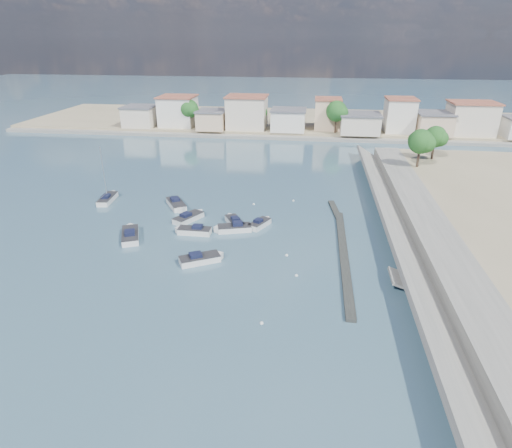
{
  "coord_description": "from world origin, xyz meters",
  "views": [
    {
      "loc": [
        2.63,
        -36.06,
        24.26
      ],
      "look_at": [
        -4.23,
        14.88,
        1.4
      ],
      "focal_mm": 30.0,
      "sensor_mm": 36.0,
      "label": 1
    }
  ],
  "objects_px": {
    "motorboat_d": "(233,229)",
    "sailboat": "(108,198)",
    "motorboat_g": "(177,205)",
    "motorboat_f": "(234,221)",
    "motorboat_h": "(202,259)",
    "motorboat_a": "(130,235)",
    "motorboat_b": "(260,224)",
    "motorboat_e": "(190,217)",
    "motorboat_c": "(193,231)"
  },
  "relations": [
    {
      "from": "motorboat_d",
      "to": "motorboat_g",
      "type": "height_order",
      "value": "same"
    },
    {
      "from": "motorboat_b",
      "to": "motorboat_f",
      "type": "relative_size",
      "value": 0.94
    },
    {
      "from": "motorboat_b",
      "to": "sailboat",
      "type": "relative_size",
      "value": 0.45
    },
    {
      "from": "motorboat_b",
      "to": "motorboat_c",
      "type": "height_order",
      "value": "same"
    },
    {
      "from": "motorboat_c",
      "to": "motorboat_h",
      "type": "relative_size",
      "value": 0.98
    },
    {
      "from": "motorboat_b",
      "to": "motorboat_e",
      "type": "height_order",
      "value": "same"
    },
    {
      "from": "motorboat_f",
      "to": "sailboat",
      "type": "bearing_deg",
      "value": 163.72
    },
    {
      "from": "motorboat_e",
      "to": "motorboat_f",
      "type": "bearing_deg",
      "value": -5.11
    },
    {
      "from": "motorboat_e",
      "to": "motorboat_h",
      "type": "relative_size",
      "value": 1.01
    },
    {
      "from": "sailboat",
      "to": "motorboat_c",
      "type": "bearing_deg",
      "value": -31.26
    },
    {
      "from": "motorboat_d",
      "to": "motorboat_f",
      "type": "height_order",
      "value": "same"
    },
    {
      "from": "motorboat_a",
      "to": "motorboat_g",
      "type": "bearing_deg",
      "value": 76.14
    },
    {
      "from": "motorboat_f",
      "to": "motorboat_g",
      "type": "xyz_separation_m",
      "value": [
        -9.86,
        5.11,
        0.0
      ]
    },
    {
      "from": "motorboat_d",
      "to": "motorboat_h",
      "type": "xyz_separation_m",
      "value": [
        -1.97,
        -8.87,
        0.0
      ]
    },
    {
      "from": "motorboat_h",
      "to": "sailboat",
      "type": "height_order",
      "value": "sailboat"
    },
    {
      "from": "motorboat_d",
      "to": "motorboat_e",
      "type": "distance_m",
      "value": 7.36
    },
    {
      "from": "motorboat_g",
      "to": "sailboat",
      "type": "xyz_separation_m",
      "value": [
        -11.62,
        1.16,
        0.05
      ]
    },
    {
      "from": "motorboat_a",
      "to": "motorboat_c",
      "type": "xyz_separation_m",
      "value": [
        7.77,
        2.21,
        0.0
      ]
    },
    {
      "from": "motorboat_d",
      "to": "motorboat_h",
      "type": "distance_m",
      "value": 9.09
    },
    {
      "from": "motorboat_b",
      "to": "sailboat",
      "type": "xyz_separation_m",
      "value": [
        -25.24,
        6.53,
        0.05
      ]
    },
    {
      "from": "motorboat_d",
      "to": "motorboat_c",
      "type": "bearing_deg",
      "value": -163.68
    },
    {
      "from": "motorboat_a",
      "to": "sailboat",
      "type": "bearing_deg",
      "value": 125.76
    },
    {
      "from": "motorboat_b",
      "to": "motorboat_f",
      "type": "bearing_deg",
      "value": 175.96
    },
    {
      "from": "motorboat_c",
      "to": "motorboat_h",
      "type": "distance_m",
      "value": 8.01
    },
    {
      "from": "motorboat_e",
      "to": "motorboat_g",
      "type": "distance_m",
      "value": 5.63
    },
    {
      "from": "motorboat_b",
      "to": "motorboat_d",
      "type": "height_order",
      "value": "same"
    },
    {
      "from": "motorboat_c",
      "to": "motorboat_d",
      "type": "relative_size",
      "value": 0.96
    },
    {
      "from": "motorboat_d",
      "to": "motorboat_h",
      "type": "height_order",
      "value": "same"
    },
    {
      "from": "motorboat_h",
      "to": "motorboat_d",
      "type": "bearing_deg",
      "value": 77.49
    },
    {
      "from": "motorboat_f",
      "to": "motorboat_h",
      "type": "xyz_separation_m",
      "value": [
        -1.74,
        -11.22,
        0.0
      ]
    },
    {
      "from": "motorboat_d",
      "to": "motorboat_e",
      "type": "xyz_separation_m",
      "value": [
        -6.75,
        2.93,
        0.0
      ]
    },
    {
      "from": "motorboat_e",
      "to": "sailboat",
      "type": "xyz_separation_m",
      "value": [
        -14.96,
        5.69,
        0.05
      ]
    },
    {
      "from": "motorboat_f",
      "to": "sailboat",
      "type": "distance_m",
      "value": 22.37
    },
    {
      "from": "motorboat_c",
      "to": "sailboat",
      "type": "bearing_deg",
      "value": 148.74
    },
    {
      "from": "motorboat_d",
      "to": "motorboat_e",
      "type": "height_order",
      "value": "same"
    },
    {
      "from": "motorboat_f",
      "to": "motorboat_g",
      "type": "height_order",
      "value": "same"
    },
    {
      "from": "motorboat_d",
      "to": "motorboat_f",
      "type": "bearing_deg",
      "value": 95.66
    },
    {
      "from": "motorboat_b",
      "to": "motorboat_g",
      "type": "relative_size",
      "value": 0.75
    },
    {
      "from": "motorboat_c",
      "to": "motorboat_h",
      "type": "height_order",
      "value": "same"
    },
    {
      "from": "motorboat_f",
      "to": "motorboat_b",
      "type": "bearing_deg",
      "value": -4.04
    },
    {
      "from": "motorboat_d",
      "to": "sailboat",
      "type": "xyz_separation_m",
      "value": [
        -21.7,
        8.62,
        0.05
      ]
    },
    {
      "from": "motorboat_e",
      "to": "motorboat_b",
      "type": "bearing_deg",
      "value": -4.72
    },
    {
      "from": "motorboat_b",
      "to": "sailboat",
      "type": "distance_m",
      "value": 26.07
    },
    {
      "from": "motorboat_h",
      "to": "motorboat_a",
      "type": "bearing_deg",
      "value": 154.54
    },
    {
      "from": "motorboat_b",
      "to": "motorboat_h",
      "type": "xyz_separation_m",
      "value": [
        -5.5,
        -10.95,
        0.0
      ]
    },
    {
      "from": "motorboat_b",
      "to": "motorboat_h",
      "type": "height_order",
      "value": "same"
    },
    {
      "from": "motorboat_e",
      "to": "motorboat_h",
      "type": "xyz_separation_m",
      "value": [
        4.78,
        -11.8,
        0.0
      ]
    },
    {
      "from": "motorboat_a",
      "to": "motorboat_e",
      "type": "relative_size",
      "value": 1.15
    },
    {
      "from": "motorboat_d",
      "to": "sailboat",
      "type": "height_order",
      "value": "sailboat"
    },
    {
      "from": "motorboat_e",
      "to": "motorboat_f",
      "type": "distance_m",
      "value": 6.54
    }
  ]
}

